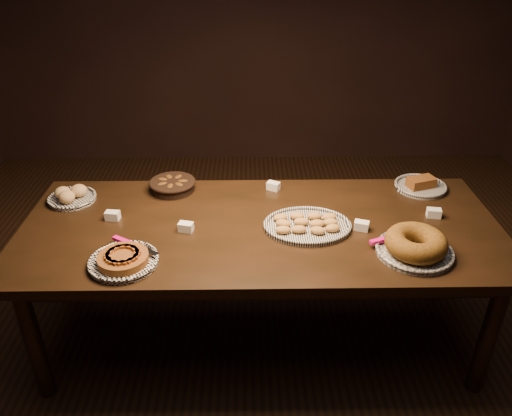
{
  "coord_description": "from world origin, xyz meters",
  "views": [
    {
      "loc": [
        -0.06,
        -2.12,
        2.07
      ],
      "look_at": [
        -0.02,
        0.05,
        0.82
      ],
      "focal_mm": 35.0,
      "sensor_mm": 36.0,
      "label": 1
    }
  ],
  "objects_px": {
    "madeleine_platter": "(307,225)",
    "bundt_cake_plate": "(415,245)",
    "apple_tart_plate": "(123,260)",
    "buffet_table": "(261,237)"
  },
  "relations": [
    {
      "from": "bundt_cake_plate",
      "to": "apple_tart_plate",
      "type": "bearing_deg",
      "value": 172.17
    },
    {
      "from": "buffet_table",
      "to": "madeleine_platter",
      "type": "distance_m",
      "value": 0.25
    },
    {
      "from": "madeleine_platter",
      "to": "bundt_cake_plate",
      "type": "bearing_deg",
      "value": -50.86
    },
    {
      "from": "apple_tart_plate",
      "to": "madeleine_platter",
      "type": "relative_size",
      "value": 0.78
    },
    {
      "from": "bundt_cake_plate",
      "to": "buffet_table",
      "type": "bearing_deg",
      "value": 149.24
    },
    {
      "from": "bundt_cake_plate",
      "to": "madeleine_platter",
      "type": "bearing_deg",
      "value": 143.55
    },
    {
      "from": "madeleine_platter",
      "to": "bundt_cake_plate",
      "type": "relative_size",
      "value": 1.15
    },
    {
      "from": "madeleine_platter",
      "to": "bundt_cake_plate",
      "type": "distance_m",
      "value": 0.52
    },
    {
      "from": "apple_tart_plate",
      "to": "bundt_cake_plate",
      "type": "bearing_deg",
      "value": -0.3
    },
    {
      "from": "buffet_table",
      "to": "bundt_cake_plate",
      "type": "relative_size",
      "value": 6.44
    }
  ]
}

